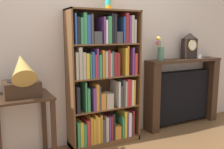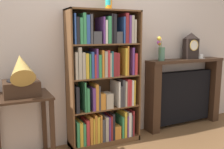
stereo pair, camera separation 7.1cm
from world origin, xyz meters
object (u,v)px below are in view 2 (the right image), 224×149
Objects in this scene: gramophone at (21,78)px; mantel_clock at (191,46)px; bookshelf at (103,83)px; fireplace_mantel at (183,93)px; flower_vase at (161,50)px; teacup_with_saucer at (200,56)px; side_table_left at (23,113)px.

mantel_clock is (2.32, 0.18, 0.25)m from gramophone.
mantel_clock is at bearing 1.23° from bookshelf.
flower_vase is (-0.44, -0.02, 0.64)m from fireplace_mantel.
flower_vase is at bearing 179.87° from teacup_with_saucer.
flower_vase is at bearing 2.25° from bookshelf.
fireplace_mantel is 0.69m from mantel_clock.
mantel_clock reaches higher than teacup_with_saucer.
gramophone is at bearing -174.78° from fireplace_mantel.
gramophone is (-0.00, -0.06, 0.37)m from side_table_left.
fireplace_mantel is at bearing 175.43° from teacup_with_saucer.
fireplace_mantel is at bearing 2.35° from bookshelf.
bookshelf is at bearing 9.17° from gramophone.
mantel_clock is at bearing -179.14° from teacup_with_saucer.
side_table_left is at bearing -176.97° from mantel_clock.
teacup_with_saucer is (0.27, -0.02, 0.53)m from fireplace_mantel.
side_table_left is at bearing 90.00° from gramophone.
mantel_clock reaches higher than side_table_left.
fireplace_mantel is 3.83× the size of flower_vase.
mantel_clock is (0.08, -0.02, 0.68)m from fireplace_mantel.
fireplace_mantel is (2.24, 0.15, -0.06)m from side_table_left.
mantel_clock reaches higher than gramophone.
gramophone is 1.52× the size of flower_vase.
bookshelf reaches higher than mantel_clock.
flower_vase reaches higher than side_table_left.
gramophone is 2.52m from teacup_with_saucer.
gramophone reaches higher than side_table_left.
fireplace_mantel is at bearing 2.55° from flower_vase.
mantel_clock is 0.52m from flower_vase.
bookshelf is 4.99× the size of flower_vase.
bookshelf is at bearing -178.82° from teacup_with_saucer.
gramophone is 2.34m from mantel_clock.
bookshelf is 11.49× the size of teacup_with_saucer.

